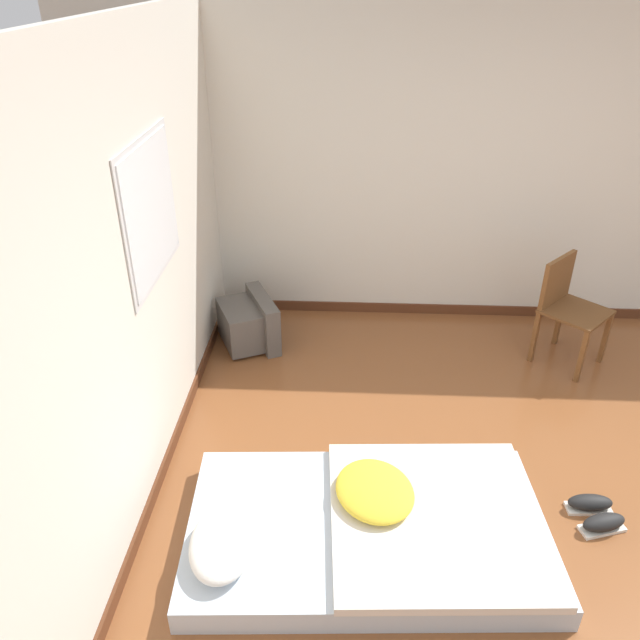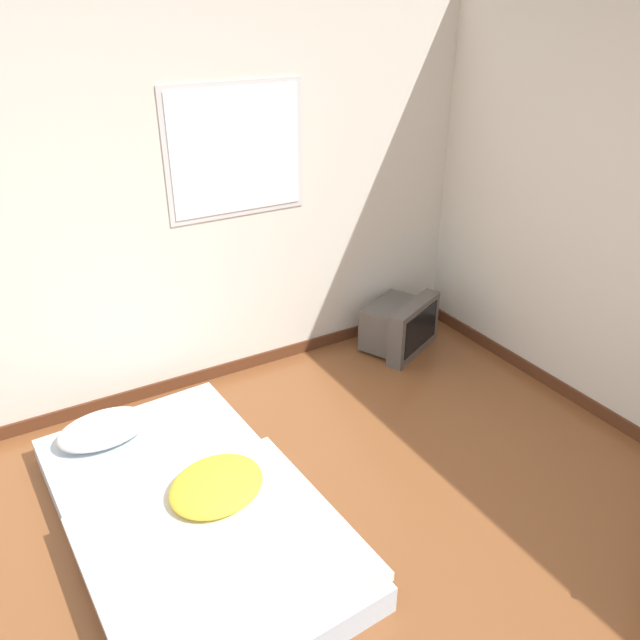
# 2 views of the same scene
# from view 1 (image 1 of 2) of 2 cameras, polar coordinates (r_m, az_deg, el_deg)

# --- Properties ---
(ground_plane) EXTENTS (20.00, 20.00, 0.00)m
(ground_plane) POSITION_cam_1_polar(r_m,az_deg,el_deg) (4.05, 22.59, -16.82)
(ground_plane) COLOR brown
(wall_back) EXTENTS (7.30, 0.08, 2.60)m
(wall_back) POSITION_cam_1_polar(r_m,az_deg,el_deg) (3.22, -18.71, 0.24)
(wall_back) COLOR silver
(wall_back) RESTS_ON ground_plane
(wall_right) EXTENTS (0.08, 7.39, 2.60)m
(wall_right) POSITION_cam_1_polar(r_m,az_deg,el_deg) (5.46, 17.61, 12.50)
(wall_right) COLOR silver
(wall_right) RESTS_ON ground_plane
(mattress_bed) EXTENTS (1.23, 2.02, 0.29)m
(mattress_bed) POSITION_cam_1_polar(r_m,az_deg,el_deg) (3.61, 4.56, -18.36)
(mattress_bed) COLOR silver
(mattress_bed) RESTS_ON ground_plane
(crt_tv) EXTENTS (0.66, 0.59, 0.41)m
(crt_tv) POSITION_cam_1_polar(r_m,az_deg,el_deg) (5.21, -6.46, -0.22)
(crt_tv) COLOR #56514C
(crt_tv) RESTS_ON ground_plane
(wooden_chair) EXTENTS (0.62, 0.62, 0.85)m
(wooden_chair) POSITION_cam_1_polar(r_m,az_deg,el_deg) (5.20, 21.58, 1.57)
(wooden_chair) COLOR brown
(wooden_chair) RESTS_ON ground_plane
(sneaker_pair) EXTENTS (0.30, 0.30, 0.10)m
(sneaker_pair) POSITION_cam_1_polar(r_m,az_deg,el_deg) (4.07, 23.96, -15.85)
(sneaker_pair) COLOR silver
(sneaker_pair) RESTS_ON ground_plane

